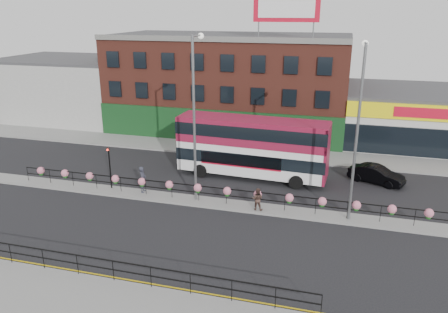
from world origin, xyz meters
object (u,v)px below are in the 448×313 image
(car, at_px, (376,175))
(lamp_column_east, at_px, (358,119))
(double_decker_bus, at_px, (252,142))
(lamp_column_west, at_px, (195,105))
(pedestrian_b, at_px, (257,199))
(pedestrian_a, at_px, (143,179))

(car, relative_size, lamp_column_east, 0.40)
(double_decker_bus, relative_size, lamp_column_east, 1.09)
(lamp_column_west, bearing_deg, double_decker_bus, 62.12)
(pedestrian_b, bearing_deg, lamp_column_east, -173.66)
(lamp_column_west, height_order, lamp_column_east, lamp_column_west)
(double_decker_bus, bearing_deg, pedestrian_b, -74.71)
(pedestrian_a, bearing_deg, lamp_column_west, -98.86)
(car, distance_m, lamp_column_east, 9.38)
(double_decker_bus, relative_size, lamp_column_west, 1.07)
(pedestrian_b, xyz_separation_m, lamp_column_west, (-4.49, 0.81, 5.87))
(pedestrian_b, bearing_deg, lamp_column_west, -8.85)
(pedestrian_b, height_order, lamp_column_west, lamp_column_west)
(car, bearing_deg, pedestrian_b, 155.47)
(double_decker_bus, xyz_separation_m, car, (9.56, 1.35, -2.26))
(pedestrian_a, distance_m, lamp_column_west, 7.01)
(double_decker_bus, xyz_separation_m, lamp_column_west, (-2.81, -5.32, 3.84))
(lamp_column_west, xyz_separation_m, lamp_column_east, (10.37, -0.30, -0.15))
(car, bearing_deg, lamp_column_west, 140.30)
(double_decker_bus, xyz_separation_m, lamp_column_east, (7.55, -5.62, 3.69))
(double_decker_bus, height_order, lamp_column_east, lamp_column_east)
(pedestrian_b, distance_m, lamp_column_east, 8.22)
(pedestrian_a, distance_m, lamp_column_east, 15.51)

